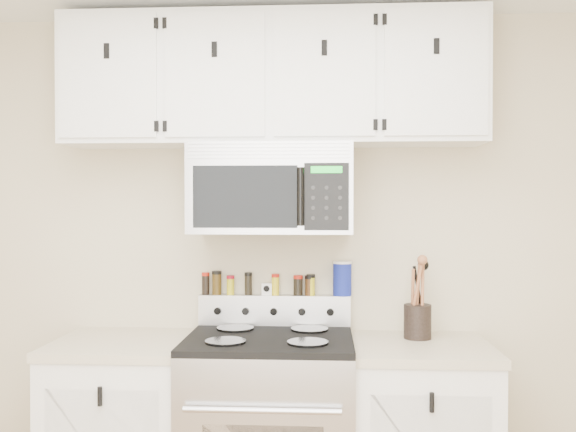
# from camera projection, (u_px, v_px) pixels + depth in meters

# --- Properties ---
(back_wall) EXTENTS (3.50, 0.01, 2.50)m
(back_wall) POSITION_uv_depth(u_px,v_px,m) (275.00, 265.00, 3.26)
(back_wall) COLOR #BBAA8C
(back_wall) RESTS_ON floor
(microwave) EXTENTS (0.76, 0.44, 0.42)m
(microwave) POSITION_uv_depth(u_px,v_px,m) (272.00, 189.00, 3.06)
(microwave) COLOR #9E9EA3
(microwave) RESTS_ON back_wall
(upper_cabinets) EXTENTS (2.00, 0.35, 0.62)m
(upper_cabinets) POSITION_uv_depth(u_px,v_px,m) (272.00, 81.00, 3.07)
(upper_cabinets) COLOR white
(upper_cabinets) RESTS_ON back_wall
(utensil_crock) EXTENTS (0.13, 0.13, 0.38)m
(utensil_crock) POSITION_uv_depth(u_px,v_px,m) (417.00, 319.00, 3.03)
(utensil_crock) COLOR black
(utensil_crock) RESTS_ON base_cabinet_right
(kitchen_timer) EXTENTS (0.05, 0.04, 0.06)m
(kitchen_timer) POSITION_uv_depth(u_px,v_px,m) (267.00, 289.00, 3.22)
(kitchen_timer) COLOR white
(kitchen_timer) RESTS_ON range
(salt_canister) EXTENTS (0.09, 0.09, 0.17)m
(salt_canister) POSITION_uv_depth(u_px,v_px,m) (342.00, 278.00, 3.20)
(salt_canister) COLOR navy
(salt_canister) RESTS_ON range
(spice_jar_0) EXTENTS (0.04, 0.04, 0.11)m
(spice_jar_0) POSITION_uv_depth(u_px,v_px,m) (206.00, 283.00, 3.24)
(spice_jar_0) COLOR black
(spice_jar_0) RESTS_ON range
(spice_jar_1) EXTENTS (0.05, 0.05, 0.12)m
(spice_jar_1) POSITION_uv_depth(u_px,v_px,m) (217.00, 283.00, 3.24)
(spice_jar_1) COLOR #412F0F
(spice_jar_1) RESTS_ON range
(spice_jar_2) EXTENTS (0.04, 0.04, 0.10)m
(spice_jar_2) POSITION_uv_depth(u_px,v_px,m) (230.00, 285.00, 3.24)
(spice_jar_2) COLOR gold
(spice_jar_2) RESTS_ON range
(spice_jar_3) EXTENTS (0.04, 0.04, 0.11)m
(spice_jar_3) POSITION_uv_depth(u_px,v_px,m) (248.00, 283.00, 3.23)
(spice_jar_3) COLOR black
(spice_jar_3) RESTS_ON range
(spice_jar_4) EXTENTS (0.04, 0.04, 0.11)m
(spice_jar_4) POSITION_uv_depth(u_px,v_px,m) (275.00, 284.00, 3.22)
(spice_jar_4) COLOR yellow
(spice_jar_4) RESTS_ON range
(spice_jar_5) EXTENTS (0.05, 0.05, 0.10)m
(spice_jar_5) POSITION_uv_depth(u_px,v_px,m) (298.00, 285.00, 3.21)
(spice_jar_5) COLOR black
(spice_jar_5) RESTS_ON range
(spice_jar_6) EXTENTS (0.04, 0.04, 0.10)m
(spice_jar_6) POSITION_uv_depth(u_px,v_px,m) (309.00, 285.00, 3.21)
(spice_jar_6) COLOR #452810
(spice_jar_6) RESTS_ON range
(spice_jar_7) EXTENTS (0.04, 0.04, 0.10)m
(spice_jar_7) POSITION_uv_depth(u_px,v_px,m) (311.00, 285.00, 3.21)
(spice_jar_7) COLOR yellow
(spice_jar_7) RESTS_ON range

